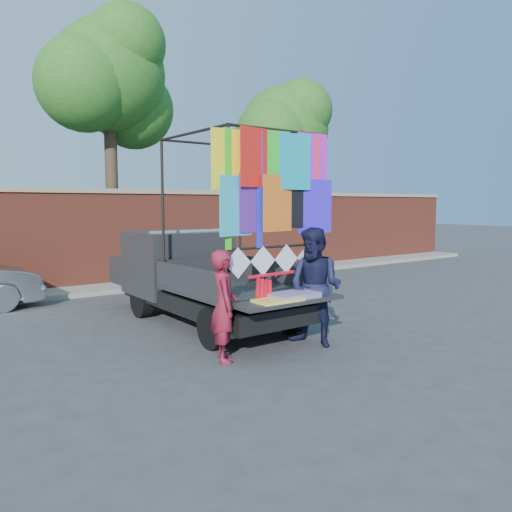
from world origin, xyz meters
TOP-DOWN VIEW (x-y plane):
  - ground at (0.00, 0.00)m, footprint 90.00×90.00m
  - brick_wall at (0.00, 7.00)m, footprint 30.00×0.45m
  - curb at (0.00, 6.30)m, footprint 30.00×1.20m
  - tree_mid at (1.02, 8.12)m, footprint 4.20×3.30m
  - tree_right at (7.52, 8.12)m, footprint 4.20×3.30m
  - pickup_truck at (0.36, 2.35)m, footprint 2.10×5.28m
  - woman at (-0.59, -0.30)m, footprint 0.59×0.68m
  - man at (0.98, -0.49)m, footprint 0.96×1.08m
  - streamer_bundle at (0.10, -0.41)m, footprint 0.90×0.14m

SIDE VIEW (x-z plane):
  - ground at x=0.00m, z-range 0.00..0.00m
  - curb at x=0.00m, z-range 0.00..0.12m
  - woman at x=-0.59m, z-range 0.00..1.58m
  - pickup_truck at x=0.36m, z-range -0.82..2.51m
  - man at x=0.98m, z-range 0.00..1.85m
  - streamer_bundle at x=0.10m, z-range 0.68..1.31m
  - brick_wall at x=0.00m, z-range 0.02..2.63m
  - tree_right at x=7.52m, z-range 1.44..8.06m
  - tree_mid at x=1.02m, z-range 1.83..9.56m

